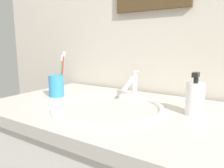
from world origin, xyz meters
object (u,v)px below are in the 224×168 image
(toothbrush_cup, at_px, (57,86))
(toothbrush_red, at_px, (63,71))
(toothbrush_green, at_px, (61,73))
(soap_dispenser, at_px, (195,98))
(faucet, at_px, (132,84))

(toothbrush_cup, distance_m, toothbrush_red, 0.08)
(toothbrush_green, relative_size, toothbrush_red, 0.91)
(toothbrush_green, bearing_deg, toothbrush_cup, -121.22)
(toothbrush_green, xyz_separation_m, soap_dispenser, (0.60, 0.04, -0.05))
(toothbrush_red, distance_m, soap_dispenser, 0.60)
(toothbrush_green, bearing_deg, faucet, 26.55)
(faucet, relative_size, toothbrush_red, 0.74)
(faucet, height_order, soap_dispenser, soap_dispenser)
(toothbrush_red, relative_size, soap_dispenser, 1.39)
(faucet, bearing_deg, soap_dispenser, -20.34)
(toothbrush_green, distance_m, toothbrush_red, 0.01)
(toothbrush_green, bearing_deg, soap_dispenser, 3.82)
(toothbrush_green, height_order, toothbrush_red, toothbrush_red)
(toothbrush_cup, distance_m, soap_dispenser, 0.62)
(toothbrush_green, height_order, soap_dispenser, toothbrush_green)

